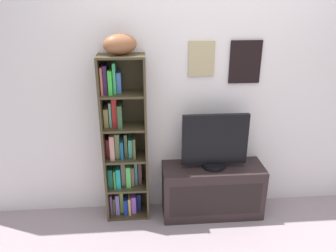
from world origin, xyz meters
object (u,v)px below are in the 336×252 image
at_px(television, 215,142).
at_px(tv_stand, 212,190).
at_px(football, 120,44).
at_px(bookshelf, 123,147).

bearing_deg(television, tv_stand, -90.00).
bearing_deg(football, bookshelf, 133.12).
bearing_deg(football, television, -3.65).
bearing_deg(tv_stand, bookshelf, 174.50).
xyz_separation_m(bookshelf, television, (0.83, -0.08, 0.05)).
height_order(tv_stand, television, television).
relative_size(football, television, 0.47).
relative_size(tv_stand, television, 1.58).
distance_m(tv_stand, television, 0.50).
xyz_separation_m(tv_stand, television, (0.00, 0.00, 0.50)).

